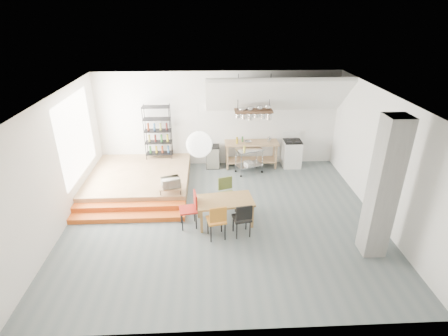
{
  "coord_description": "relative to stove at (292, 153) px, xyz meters",
  "views": [
    {
      "loc": [
        -0.35,
        -7.76,
        5.13
      ],
      "look_at": [
        0.06,
        0.8,
        1.08
      ],
      "focal_mm": 28.0,
      "sensor_mm": 36.0,
      "label": 1
    }
  ],
  "objects": [
    {
      "name": "wall_back",
      "position": [
        -2.5,
        0.34,
        1.12
      ],
      "size": [
        8.0,
        0.04,
        3.2
      ],
      "primitive_type": "cube",
      "color": "silver",
      "rests_on": "ground"
    },
    {
      "name": "chair_black",
      "position": [
        -2.07,
        -3.96,
        0.06
      ],
      "size": [
        0.48,
        0.48,
        0.9
      ],
      "rotation": [
        0.0,
        0.0,
        3.33
      ],
      "color": "black",
      "rests_on": "ground"
    },
    {
      "name": "dining_table",
      "position": [
        -2.47,
        -3.36,
        0.12
      ],
      "size": [
        1.51,
        0.97,
        0.67
      ],
      "rotation": [
        0.0,
        0.0,
        0.13
      ],
      "color": "brown",
      "rests_on": "ground"
    },
    {
      "name": "ceiling",
      "position": [
        -2.5,
        -3.16,
        2.72
      ],
      "size": [
        8.0,
        7.0,
        0.02
      ],
      "primitive_type": "cube",
      "color": "white",
      "rests_on": "wall_back"
    },
    {
      "name": "microwave_shelf",
      "position": [
        -3.9,
        -2.41,
        0.07
      ],
      "size": [
        0.6,
        0.4,
        0.16
      ],
      "color": "olive",
      "rests_on": "platform"
    },
    {
      "name": "stove",
      "position": [
        0.0,
        0.0,
        0.0
      ],
      "size": [
        0.6,
        0.6,
        1.18
      ],
      "color": "white",
      "rests_on": "ground"
    },
    {
      "name": "slope_ceiling",
      "position": [
        -0.7,
        -0.26,
        2.07
      ],
      "size": [
        4.4,
        1.44,
        1.32
      ],
      "primitive_type": "cube",
      "rotation": [
        -0.73,
        0.0,
        0.0
      ],
      "color": "white",
      "rests_on": "wall_back"
    },
    {
      "name": "platform",
      "position": [
        -5.0,
        -1.16,
        -0.28
      ],
      "size": [
        3.0,
        3.0,
        0.4
      ],
      "primitive_type": "cube",
      "color": "olive",
      "rests_on": "ground"
    },
    {
      "name": "chair_olive",
      "position": [
        -2.38,
        -2.69,
        0.07
      ],
      "size": [
        0.52,
        0.52,
        0.91
      ],
      "rotation": [
        0.0,
        0.0,
        0.29
      ],
      "color": "#55642F",
      "rests_on": "ground"
    },
    {
      "name": "step_upper",
      "position": [
        -5.0,
        -2.76,
        -0.35
      ],
      "size": [
        3.0,
        0.35,
        0.27
      ],
      "primitive_type": "cube",
      "color": "#C55017",
      "rests_on": "ground"
    },
    {
      "name": "chair_red",
      "position": [
        -3.31,
        -3.46,
        0.08
      ],
      "size": [
        0.49,
        0.49,
        0.94
      ],
      "rotation": [
        0.0,
        0.0,
        -1.41
      ],
      "color": "#A01F16",
      "rests_on": "ground"
    },
    {
      "name": "wall_left",
      "position": [
        -6.5,
        -3.16,
        1.12
      ],
      "size": [
        0.04,
        7.0,
        3.2
      ],
      "primitive_type": "cube",
      "color": "silver",
      "rests_on": "ground"
    },
    {
      "name": "mini_fridge",
      "position": [
        -2.71,
        0.04,
        -0.1
      ],
      "size": [
        0.45,
        0.45,
        0.77
      ],
      "primitive_type": "cube",
      "color": "black",
      "rests_on": "ground"
    },
    {
      "name": "pot_rack",
      "position": [
        -1.37,
        -0.23,
        1.5
      ],
      "size": [
        1.2,
        0.5,
        1.43
      ],
      "color": "#3C2418",
      "rests_on": "ceiling"
    },
    {
      "name": "bowl",
      "position": [
        -1.53,
        -0.06,
        0.46
      ],
      "size": [
        0.28,
        0.28,
        0.06
      ],
      "primitive_type": "imported",
      "rotation": [
        0.0,
        0.0,
        0.16
      ],
      "color": "silver",
      "rests_on": "kitchen_counter"
    },
    {
      "name": "wall_right",
      "position": [
        1.5,
        -3.16,
        1.12
      ],
      "size": [
        0.04,
        7.0,
        3.2
      ],
      "primitive_type": "cube",
      "color": "silver",
      "rests_on": "ground"
    },
    {
      "name": "rolling_cart",
      "position": [
        -1.52,
        -0.46,
        0.06
      ],
      "size": [
        0.95,
        0.73,
        0.84
      ],
      "rotation": [
        0.0,
        0.0,
        0.37
      ],
      "color": "silver",
      "rests_on": "ground"
    },
    {
      "name": "chair_mustard",
      "position": [
        -2.68,
        -4.04,
        0.08
      ],
      "size": [
        0.51,
        0.51,
        0.94
      ],
      "rotation": [
        0.0,
        0.0,
        3.35
      ],
      "color": "#B56D1F",
      "rests_on": "ground"
    },
    {
      "name": "kitchen_counter",
      "position": [
        -1.4,
        -0.01,
        0.15
      ],
      "size": [
        1.8,
        0.6,
        0.91
      ],
      "color": "olive",
      "rests_on": "ground"
    },
    {
      "name": "microwave",
      "position": [
        -3.9,
        -2.41,
        0.22
      ],
      "size": [
        0.57,
        0.46,
        0.27
      ],
      "primitive_type": "imported",
      "rotation": [
        0.0,
        0.0,
        0.31
      ],
      "color": "beige",
      "rests_on": "microwave_shelf"
    },
    {
      "name": "floor",
      "position": [
        -2.5,
        -3.16,
        -0.48
      ],
      "size": [
        8.0,
        8.0,
        0.0
      ],
      "primitive_type": "plane",
      "color": "slate",
      "rests_on": "ground"
    },
    {
      "name": "wire_shelving",
      "position": [
        -4.5,
        0.04,
        0.85
      ],
      "size": [
        0.88,
        0.38,
        1.8
      ],
      "color": "black",
      "rests_on": "platform"
    },
    {
      "name": "paper_lantern",
      "position": [
        -3.06,
        -3.43,
        1.72
      ],
      "size": [
        0.6,
        0.6,
        0.6
      ],
      "primitive_type": "sphere",
      "color": "white",
      "rests_on": "ceiling"
    },
    {
      "name": "window_pane",
      "position": [
        -6.48,
        -1.66,
        1.32
      ],
      "size": [
        0.02,
        2.5,
        2.2
      ],
      "primitive_type": "cube",
      "color": "white",
      "rests_on": "wall_left"
    },
    {
      "name": "concrete_column",
      "position": [
        0.8,
        -4.66,
        1.12
      ],
      "size": [
        0.5,
        0.5,
        3.2
      ],
      "primitive_type": "cube",
      "color": "gray",
      "rests_on": "ground"
    },
    {
      "name": "step_lower",
      "position": [
        -5.0,
        -3.11,
        -0.41
      ],
      "size": [
        3.0,
        0.35,
        0.13
      ],
      "primitive_type": "cube",
      "color": "#C55017",
      "rests_on": "ground"
    }
  ]
}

